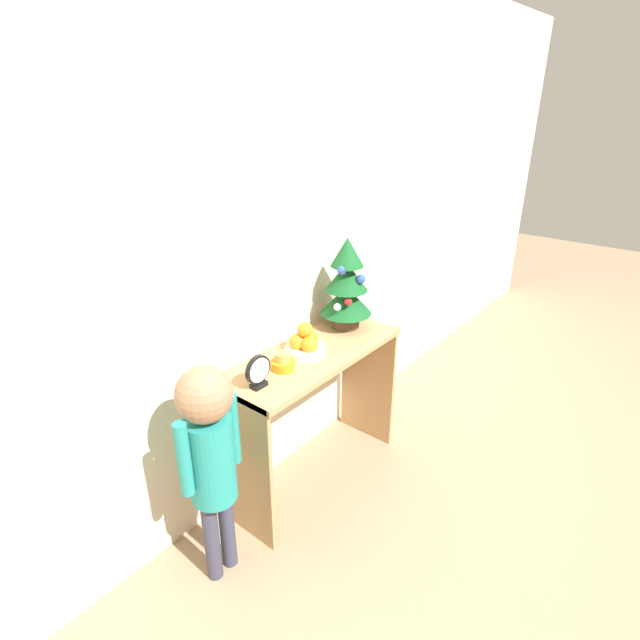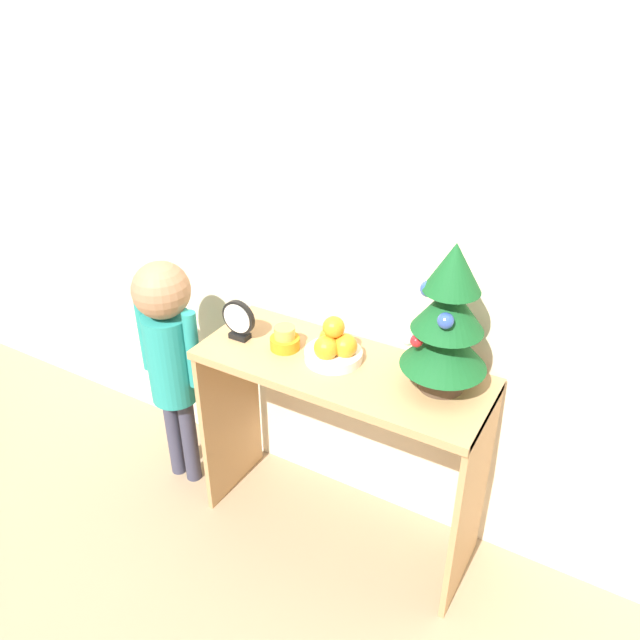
# 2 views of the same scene
# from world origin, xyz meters

# --- Properties ---
(ground_plane) EXTENTS (12.00, 12.00, 0.00)m
(ground_plane) POSITION_xyz_m (0.00, 0.00, 0.00)
(ground_plane) COLOR #997F60
(back_wall) EXTENTS (7.00, 0.05, 2.50)m
(back_wall) POSITION_xyz_m (0.00, 0.43, 1.25)
(back_wall) COLOR beige
(back_wall) RESTS_ON ground_plane
(console_table) EXTENTS (0.99, 0.38, 0.75)m
(console_table) POSITION_xyz_m (0.00, 0.19, 0.56)
(console_table) COLOR tan
(console_table) RESTS_ON ground_plane
(mini_tree) EXTENTS (0.27, 0.27, 0.49)m
(mini_tree) POSITION_xyz_m (0.33, 0.24, 0.99)
(mini_tree) COLOR #4C3828
(mini_tree) RESTS_ON console_table
(fruit_bowl) EXTENTS (0.19, 0.19, 0.16)m
(fruit_bowl) POSITION_xyz_m (-0.04, 0.21, 0.80)
(fruit_bowl) COLOR silver
(fruit_bowl) RESTS_ON console_table
(singing_bowl) EXTENTS (0.10, 0.10, 0.08)m
(singing_bowl) POSITION_xyz_m (-0.22, 0.19, 0.79)
(singing_bowl) COLOR #B78419
(singing_bowl) RESTS_ON console_table
(desk_clock) EXTENTS (0.13, 0.04, 0.15)m
(desk_clock) POSITION_xyz_m (-0.39, 0.16, 0.83)
(desk_clock) COLOR black
(desk_clock) RESTS_ON console_table
(child_figure) EXTENTS (0.29, 0.21, 0.99)m
(child_figure) POSITION_xyz_m (-0.70, 0.12, 0.65)
(child_figure) COLOR #38384C
(child_figure) RESTS_ON ground_plane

